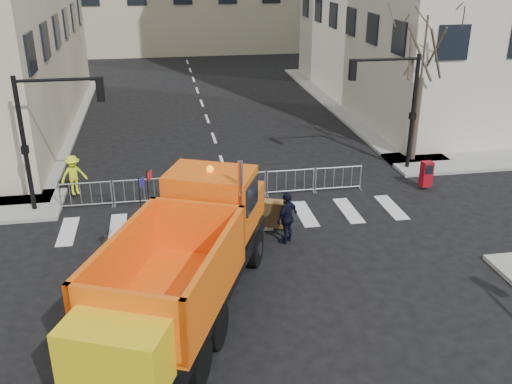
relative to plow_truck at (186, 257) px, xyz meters
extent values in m
plane|color=black|center=(2.43, 0.49, -1.86)|extent=(120.00, 120.00, 0.00)
cube|color=gray|center=(2.43, 8.99, -1.79)|extent=(64.00, 5.00, 0.15)
cylinder|color=black|center=(-5.57, 7.99, 0.84)|extent=(0.18, 0.18, 5.40)
cylinder|color=black|center=(10.93, 9.99, 0.84)|extent=(0.18, 0.18, 5.40)
cube|color=black|center=(0.10, 0.23, -0.81)|extent=(5.45, 8.30, 0.50)
cylinder|color=black|center=(0.16, 3.32, -1.26)|extent=(0.83, 1.27, 1.21)
cylinder|color=black|center=(2.29, 2.41, -1.26)|extent=(0.83, 1.27, 1.21)
cylinder|color=black|center=(-1.53, -0.63, -1.26)|extent=(0.83, 1.27, 1.21)
cylinder|color=black|center=(0.60, -1.54, -1.26)|extent=(0.83, 1.27, 1.21)
cylinder|color=black|center=(-2.09, -1.95, -1.26)|extent=(0.83, 1.27, 1.21)
cylinder|color=black|center=(0.04, -2.86, -1.26)|extent=(0.83, 1.27, 1.21)
cube|color=#FF5D0E|center=(1.48, 3.48, -0.04)|extent=(2.82, 2.53, 1.10)
cube|color=#FF5D0E|center=(0.92, 2.16, 0.62)|extent=(3.03, 2.62, 1.99)
cylinder|color=silver|center=(1.66, 0.94, 1.01)|extent=(0.15, 0.15, 2.65)
cube|color=#FF5D0E|center=(-0.51, -1.19, 0.34)|extent=(4.44, 5.55, 1.82)
cube|color=yellow|center=(-1.68, -3.93, 0.01)|extent=(2.46, 1.88, 1.43)
cube|color=brown|center=(2.22, 5.20, -1.15)|extent=(3.50, 1.97, 1.24)
imported|color=black|center=(1.28, 5.08, -0.83)|extent=(0.88, 0.74, 2.06)
imported|color=black|center=(2.23, 4.31, -1.02)|extent=(0.87, 0.70, 1.68)
imported|color=black|center=(3.71, 3.81, -0.91)|extent=(1.13, 1.10, 1.90)
imported|color=#EAF71D|center=(-4.13, 9.24, -0.87)|extent=(1.25, 1.02, 1.68)
cube|color=maroon|center=(10.70, 7.57, -1.16)|extent=(0.47, 0.43, 1.10)
camera|label=1|loc=(-0.44, -13.72, 7.65)|focal=40.00mm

